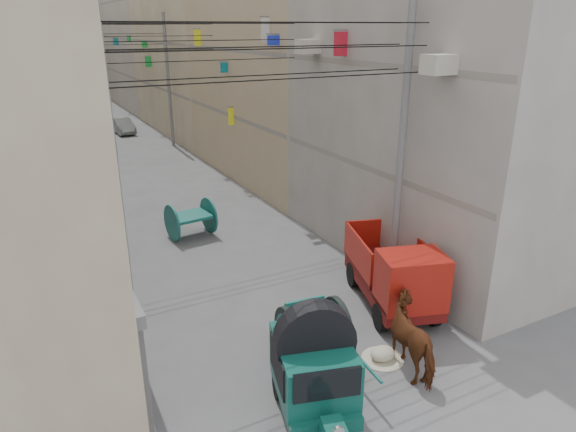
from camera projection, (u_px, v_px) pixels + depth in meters
building_row_right at (202, 37)px, 37.75m from camera, size 8.00×62.00×14.00m
end_cap_building at (48, 32)px, 60.60m from camera, size 22.00×10.00×13.00m
shutters_left at (86, 241)px, 14.58m from camera, size 0.18×14.40×2.88m
signboards at (132, 109)px, 24.96m from camera, size 8.22×40.52×5.67m
ac_units at (371, 18)px, 13.60m from camera, size 0.70×6.55×3.35m
utility_poles at (156, 110)px, 20.92m from camera, size 7.40×22.20×8.00m
overhead_cables at (168, 40)px, 17.80m from camera, size 7.40×22.52×1.12m
auto_rickshaw at (314, 367)px, 9.78m from camera, size 2.02×2.79×1.90m
tonga_cart at (313, 329)px, 11.76m from camera, size 1.51×3.07×1.34m
mini_truck at (398, 279)px, 13.50m from camera, size 2.65×3.95×2.04m
second_cart at (191, 218)px, 18.52m from camera, size 1.66×1.51×1.34m
feed_sack at (383, 353)px, 11.80m from camera, size 0.61×0.49×0.30m
horse at (416, 338)px, 11.26m from camera, size 1.09×1.98×1.59m
distant_car_white at (100, 147)px, 29.59m from camera, size 2.56×4.20×1.34m
distant_car_grey at (123, 126)px, 36.60m from camera, size 1.31×3.31×1.07m
distant_car_green at (81, 124)px, 36.50m from camera, size 1.95×4.50×1.29m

